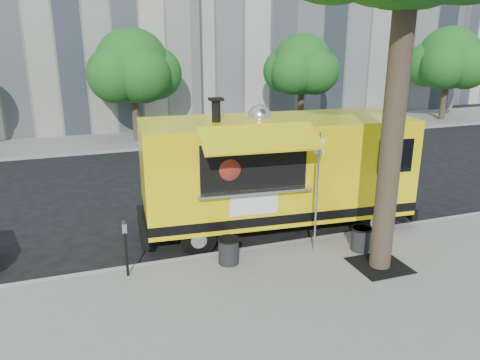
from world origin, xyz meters
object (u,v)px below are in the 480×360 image
(food_truck, at_px, (276,170))
(trash_bin_right, at_px, (361,238))
(far_tree_b, at_px, (132,66))
(trash_bin_left, at_px, (229,250))
(far_tree_c, at_px, (302,65))
(parking_meter, at_px, (125,241))
(far_tree_d, at_px, (449,58))
(sign_post, at_px, (317,185))

(food_truck, relative_size, trash_bin_right, 12.85)
(far_tree_b, relative_size, trash_bin_left, 8.75)
(far_tree_b, relative_size, trash_bin_right, 9.15)
(far_tree_c, height_order, parking_meter, far_tree_c)
(far_tree_d, bearing_deg, trash_bin_right, -136.59)
(far_tree_d, height_order, parking_meter, far_tree_d)
(far_tree_d, relative_size, trash_bin_right, 9.39)
(far_tree_d, relative_size, parking_meter, 4.23)
(far_tree_c, distance_m, parking_meter, 17.82)
(trash_bin_right, bearing_deg, trash_bin_left, 172.80)
(far_tree_b, distance_m, sign_post, 14.61)
(far_tree_c, xyz_separation_m, sign_post, (-6.45, -13.95, -1.87))
(parking_meter, xyz_separation_m, trash_bin_right, (5.63, -0.59, -0.51))
(far_tree_b, relative_size, far_tree_c, 1.06)
(far_tree_c, height_order, trash_bin_left, far_tree_c)
(sign_post, xyz_separation_m, food_truck, (-0.31, 1.79, -0.09))
(food_truck, xyz_separation_m, trash_bin_right, (1.39, -2.18, -1.29))
(far_tree_b, bearing_deg, far_tree_c, -1.91)
(far_tree_b, bearing_deg, far_tree_d, -0.30)
(food_truck, bearing_deg, sign_post, -75.73)
(far_tree_d, bearing_deg, far_tree_b, 179.70)
(far_tree_b, xyz_separation_m, parking_meter, (-2.00, -14.05, -2.85))
(sign_post, relative_size, parking_meter, 2.25)
(trash_bin_right, bearing_deg, far_tree_c, 69.47)
(far_tree_b, xyz_separation_m, trash_bin_left, (0.31, -14.22, -3.35))
(sign_post, relative_size, trash_bin_left, 4.77)
(far_tree_c, bearing_deg, parking_meter, -128.66)
(far_tree_b, height_order, parking_meter, far_tree_b)
(sign_post, height_order, trash_bin_left, sign_post)
(sign_post, height_order, trash_bin_right, sign_post)
(far_tree_c, bearing_deg, trash_bin_left, -121.96)
(far_tree_c, relative_size, parking_meter, 3.90)
(far_tree_c, relative_size, food_truck, 0.67)
(sign_post, distance_m, trash_bin_left, 2.62)
(far_tree_b, height_order, far_tree_c, far_tree_b)
(trash_bin_left, bearing_deg, parking_meter, 175.83)
(far_tree_d, height_order, food_truck, far_tree_d)
(far_tree_b, distance_m, parking_meter, 14.48)
(parking_meter, bearing_deg, food_truck, 20.54)
(far_tree_b, bearing_deg, trash_bin_right, -76.07)
(far_tree_d, distance_m, trash_bin_left, 23.67)
(sign_post, relative_size, trash_bin_right, 4.99)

